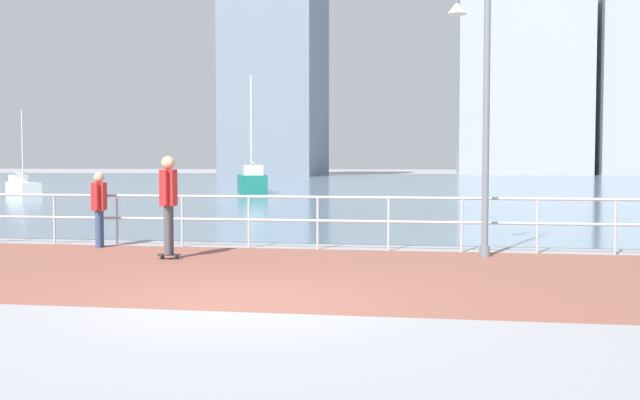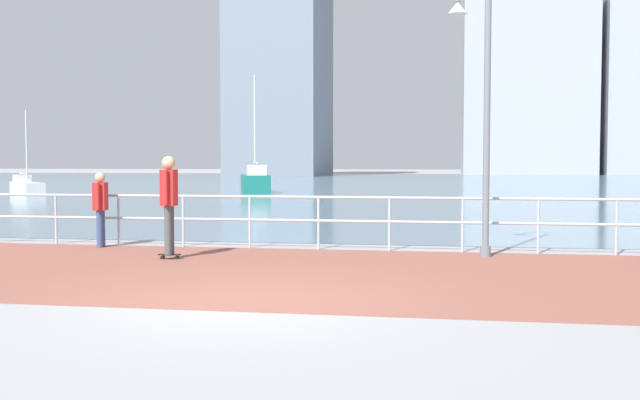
% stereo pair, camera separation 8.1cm
% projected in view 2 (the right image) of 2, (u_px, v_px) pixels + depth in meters
% --- Properties ---
extents(ground, '(220.00, 220.00, 0.00)m').
position_uv_depth(ground, '(407.00, 188.00, 48.53)').
color(ground, '#9E9EA3').
extents(brick_paving, '(28.00, 6.17, 0.01)m').
position_uv_depth(brick_paving, '(285.00, 272.00, 11.63)').
color(brick_paving, '#935647').
rests_on(brick_paving, ground).
extents(harbor_water, '(180.00, 88.00, 0.00)m').
position_uv_depth(harbor_water, '(414.00, 183.00, 58.98)').
color(harbor_water, slate).
rests_on(harbor_water, ground).
extents(waterfront_railing, '(25.25, 0.06, 1.06)m').
position_uv_depth(waterfront_railing, '(318.00, 212.00, 14.63)').
color(waterfront_railing, '#B2BCC1').
rests_on(waterfront_railing, ground).
extents(lamppost, '(0.82, 0.36, 5.33)m').
position_uv_depth(lamppost, '(478.00, 95.00, 13.43)').
color(lamppost, slate).
rests_on(lamppost, ground).
extents(skateboarder, '(0.41, 0.56, 1.84)m').
position_uv_depth(skateboarder, '(169.00, 197.00, 13.17)').
color(skateboarder, black).
rests_on(skateboarder, ground).
extents(bystander, '(0.30, 0.56, 1.52)m').
position_uv_depth(bystander, '(100.00, 204.00, 15.01)').
color(bystander, '#384C7A').
rests_on(bystander, ground).
extents(sailboat_blue, '(2.90, 2.84, 4.35)m').
position_uv_depth(sailboat_blue, '(27.00, 187.00, 38.07)').
color(sailboat_blue, white).
rests_on(sailboat_blue, ground).
extents(sailboat_gray, '(2.78, 4.85, 6.51)m').
position_uv_depth(sailboat_gray, '(255.00, 182.00, 41.11)').
color(sailboat_gray, '#197266').
rests_on(sailboat_gray, ground).
extents(tower_steel, '(16.57, 15.66, 27.54)m').
position_uv_depth(tower_steel, '(525.00, 78.00, 100.14)').
color(tower_steel, '#A3A8B2').
rests_on(tower_steel, ground).
extents(tower_brick, '(10.88, 15.00, 30.61)m').
position_uv_depth(tower_brick, '(281.00, 58.00, 91.39)').
color(tower_brick, slate).
rests_on(tower_brick, ground).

